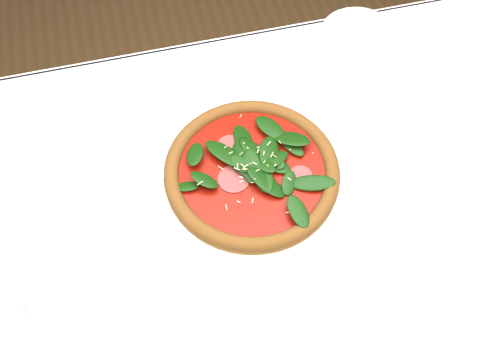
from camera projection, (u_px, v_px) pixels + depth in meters
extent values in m
plane|color=brown|center=(245.00, 346.00, 1.47)|extent=(6.00, 6.00, 0.00)
cube|color=white|center=(249.00, 231.00, 0.84)|extent=(1.20, 0.80, 0.04)
cylinder|color=#503920|center=(413.00, 134.00, 1.40)|extent=(0.06, 0.06, 0.71)
cube|color=white|center=(200.00, 82.00, 1.12)|extent=(1.20, 0.01, 0.22)
cylinder|color=white|center=(252.00, 177.00, 0.86)|extent=(0.32, 0.32, 0.01)
torus|color=white|center=(252.00, 175.00, 0.86)|extent=(0.32, 0.32, 0.01)
cylinder|color=#A16D27|center=(252.00, 173.00, 0.85)|extent=(0.32, 0.32, 0.01)
torus|color=#A86526|center=(252.00, 171.00, 0.85)|extent=(0.32, 0.32, 0.02)
cylinder|color=#960B05|center=(252.00, 171.00, 0.85)|extent=(0.27, 0.27, 0.00)
cylinder|color=#953B3E|center=(252.00, 170.00, 0.84)|extent=(0.23, 0.23, 0.00)
ellipsoid|color=#0F390A|center=(252.00, 166.00, 0.84)|extent=(0.26, 0.26, 0.02)
cylinder|color=beige|center=(252.00, 165.00, 0.83)|extent=(0.23, 0.23, 0.00)
cube|color=silver|center=(23.00, 320.00, 0.73)|extent=(0.03, 0.05, 0.00)
cylinder|color=white|center=(359.00, 35.00, 1.03)|extent=(0.15, 0.15, 0.01)
torus|color=white|center=(359.00, 34.00, 1.02)|extent=(0.15, 0.15, 0.01)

